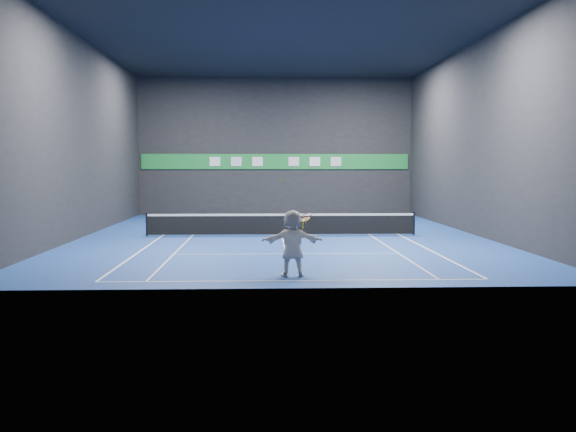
{
  "coord_description": "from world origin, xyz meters",
  "views": [
    {
      "loc": [
        -0.87,
        -29.58,
        3.2
      ],
      "look_at": [
        -0.01,
        -7.82,
        1.5
      ],
      "focal_mm": 40.0,
      "sensor_mm": 36.0,
      "label": 1
    }
  ],
  "objects_px": {
    "tennis_net": "(281,224)",
    "tennis_racket": "(307,217)",
    "tennis_ball": "(282,181)",
    "player": "(293,243)"
  },
  "relations": [
    {
      "from": "player",
      "to": "tennis_net",
      "type": "xyz_separation_m",
      "value": [
        0.01,
        11.14,
        -0.43
      ]
    },
    {
      "from": "tennis_ball",
      "to": "tennis_net",
      "type": "xyz_separation_m",
      "value": [
        0.31,
        11.01,
        -2.22
      ]
    },
    {
      "from": "tennis_net",
      "to": "tennis_racket",
      "type": "relative_size",
      "value": 25.11
    },
    {
      "from": "tennis_ball",
      "to": "player",
      "type": "bearing_deg",
      "value": -24.05
    },
    {
      "from": "tennis_ball",
      "to": "tennis_net",
      "type": "bearing_deg",
      "value": 88.36
    },
    {
      "from": "player",
      "to": "tennis_net",
      "type": "relative_size",
      "value": 0.16
    },
    {
      "from": "tennis_ball",
      "to": "tennis_net",
      "type": "distance_m",
      "value": 11.23
    },
    {
      "from": "tennis_ball",
      "to": "tennis_racket",
      "type": "height_order",
      "value": "tennis_ball"
    },
    {
      "from": "player",
      "to": "tennis_net",
      "type": "bearing_deg",
      "value": -93.28
    },
    {
      "from": "player",
      "to": "tennis_racket",
      "type": "distance_m",
      "value": 0.86
    }
  ]
}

